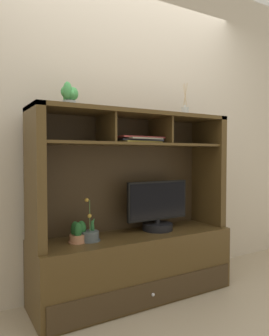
% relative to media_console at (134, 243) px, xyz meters
% --- Properties ---
extents(floor_plane, '(6.00, 6.00, 0.02)m').
position_rel_media_console_xyz_m(floor_plane, '(0.00, -0.01, -0.43)').
color(floor_plane, tan).
rests_on(floor_plane, ground).
extents(back_wall, '(6.00, 0.02, 2.80)m').
position_rel_media_console_xyz_m(back_wall, '(0.00, 0.27, 0.98)').
color(back_wall, beige).
rests_on(back_wall, ground).
extents(media_console, '(1.58, 0.52, 1.44)m').
position_rel_media_console_xyz_m(media_console, '(0.00, 0.00, 0.00)').
color(media_console, '#483518').
rests_on(media_console, ground).
extents(tv_monitor, '(0.56, 0.25, 0.40)m').
position_rel_media_console_xyz_m(tv_monitor, '(0.22, -0.00, 0.24)').
color(tv_monitor, black).
rests_on(tv_monitor, media_console).
extents(potted_orchid, '(0.15, 0.15, 0.31)m').
position_rel_media_console_xyz_m(potted_orchid, '(-0.38, -0.03, 0.11)').
color(potted_orchid, '#4B5456').
rests_on(potted_orchid, media_console).
extents(potted_fern, '(0.13, 0.13, 0.15)m').
position_rel_media_console_xyz_m(potted_fern, '(-0.47, -0.02, 0.14)').
color(potted_fern, '#B27754').
rests_on(potted_fern, media_console).
extents(magazine_stack_left, '(0.39, 0.27, 0.05)m').
position_rel_media_console_xyz_m(magazine_stack_left, '(0.03, -0.03, 0.81)').
color(magazine_stack_left, gold).
rests_on(magazine_stack_left, media_console).
extents(diffuser_bottle, '(0.06, 0.06, 0.29)m').
position_rel_media_console_xyz_m(diffuser_bottle, '(0.51, 0.01, 1.06)').
color(diffuser_bottle, '#BABDB8').
rests_on(diffuser_bottle, media_console).
extents(potted_succulent, '(0.12, 0.11, 0.17)m').
position_rel_media_console_xyz_m(potted_succulent, '(-0.51, 0.01, 1.10)').
color(potted_succulent, '#8D9797').
rests_on(potted_succulent, media_console).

